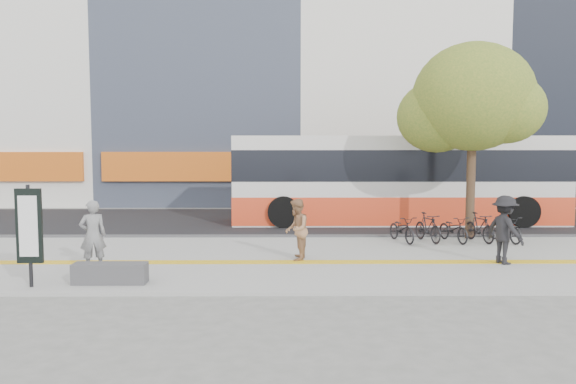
{
  "coord_description": "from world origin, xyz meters",
  "views": [
    {
      "loc": [
        1.24,
        -13.66,
        3.18
      ],
      "look_at": [
        1.33,
        2.0,
        1.82
      ],
      "focal_mm": 35.94,
      "sensor_mm": 36.0,
      "label": 1
    }
  ],
  "objects_px": {
    "bus": "(397,182)",
    "bench": "(110,273)",
    "street_tree": "(471,100)",
    "signboard": "(29,227)",
    "pedestrian_tan": "(297,229)",
    "seated_woman": "(93,235)",
    "pedestrian_dark": "(505,230)"
  },
  "relations": [
    {
      "from": "bench",
      "to": "pedestrian_dark",
      "type": "xyz_separation_m",
      "value": [
        9.44,
        2.0,
        0.65
      ]
    },
    {
      "from": "street_tree",
      "to": "bus",
      "type": "height_order",
      "value": "street_tree"
    },
    {
      "from": "street_tree",
      "to": "bench",
      "type": "bearing_deg",
      "value": -148.38
    },
    {
      "from": "signboard",
      "to": "street_tree",
      "type": "xyz_separation_m",
      "value": [
        11.38,
        6.33,
        3.15
      ]
    },
    {
      "from": "pedestrian_tan",
      "to": "signboard",
      "type": "bearing_deg",
      "value": -57.21
    },
    {
      "from": "seated_woman",
      "to": "pedestrian_tan",
      "type": "xyz_separation_m",
      "value": [
        4.95,
        1.19,
        -0.05
      ]
    },
    {
      "from": "street_tree",
      "to": "seated_woman",
      "type": "relative_size",
      "value": 3.69
    },
    {
      "from": "signboard",
      "to": "street_tree",
      "type": "bearing_deg",
      "value": 29.07
    },
    {
      "from": "bus",
      "to": "bench",
      "type": "bearing_deg",
      "value": -130.14
    },
    {
      "from": "street_tree",
      "to": "pedestrian_dark",
      "type": "xyz_separation_m",
      "value": [
        -0.34,
        -4.02,
        -3.56
      ]
    },
    {
      "from": "bench",
      "to": "pedestrian_dark",
      "type": "height_order",
      "value": "pedestrian_dark"
    },
    {
      "from": "bus",
      "to": "pedestrian_dark",
      "type": "xyz_separation_m",
      "value": [
        1.26,
        -7.7,
        -0.68
      ]
    },
    {
      "from": "seated_woman",
      "to": "pedestrian_dark",
      "type": "height_order",
      "value": "pedestrian_dark"
    },
    {
      "from": "street_tree",
      "to": "pedestrian_tan",
      "type": "distance_m",
      "value": 7.57
    },
    {
      "from": "bench",
      "to": "pedestrian_tan",
      "type": "height_order",
      "value": "pedestrian_tan"
    },
    {
      "from": "bus",
      "to": "seated_woman",
      "type": "bearing_deg",
      "value": -136.99
    },
    {
      "from": "signboard",
      "to": "street_tree",
      "type": "relative_size",
      "value": 0.35
    },
    {
      "from": "bench",
      "to": "street_tree",
      "type": "xyz_separation_m",
      "value": [
        9.78,
        6.02,
        4.21
      ]
    },
    {
      "from": "bench",
      "to": "signboard",
      "type": "distance_m",
      "value": 1.94
    },
    {
      "from": "street_tree",
      "to": "bus",
      "type": "distance_m",
      "value": 4.94
    },
    {
      "from": "bus",
      "to": "pedestrian_tan",
      "type": "relative_size",
      "value": 7.79
    },
    {
      "from": "bus",
      "to": "pedestrian_tan",
      "type": "distance_m",
      "value": 8.28
    },
    {
      "from": "bus",
      "to": "signboard",
      "type": "bearing_deg",
      "value": -134.35
    },
    {
      "from": "signboard",
      "to": "pedestrian_tan",
      "type": "xyz_separation_m",
      "value": [
        5.75,
        2.81,
        -0.48
      ]
    },
    {
      "from": "bench",
      "to": "seated_woman",
      "type": "distance_m",
      "value": 1.67
    },
    {
      "from": "pedestrian_tan",
      "to": "seated_woman",
      "type": "bearing_deg",
      "value": -69.81
    },
    {
      "from": "signboard",
      "to": "pedestrian_dark",
      "type": "bearing_deg",
      "value": 11.81
    },
    {
      "from": "signboard",
      "to": "bus",
      "type": "relative_size",
      "value": 0.18
    },
    {
      "from": "street_tree",
      "to": "pedestrian_dark",
      "type": "bearing_deg",
      "value": -94.9
    },
    {
      "from": "seated_woman",
      "to": "pedestrian_dark",
      "type": "xyz_separation_m",
      "value": [
        10.24,
        0.68,
        0.02
      ]
    },
    {
      "from": "street_tree",
      "to": "seated_woman",
      "type": "distance_m",
      "value": 12.12
    },
    {
      "from": "pedestrian_dark",
      "to": "pedestrian_tan",
      "type": "bearing_deg",
      "value": 59.32
    }
  ]
}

